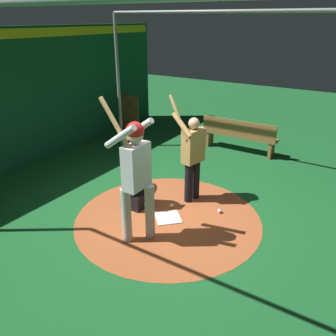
% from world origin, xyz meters
% --- Properties ---
extents(ground_plane, '(26.44, 26.44, 0.00)m').
position_xyz_m(ground_plane, '(0.00, 0.00, 0.00)').
color(ground_plane, '#195B28').
extents(dirt_circle, '(3.19, 3.19, 0.01)m').
position_xyz_m(dirt_circle, '(0.00, 0.00, 0.00)').
color(dirt_circle, '#AD562D').
rests_on(dirt_circle, ground).
extents(home_plate, '(0.59, 0.59, 0.01)m').
position_xyz_m(home_plate, '(0.00, 0.00, 0.01)').
color(home_plate, white).
rests_on(home_plate, dirt_circle).
extents(batter, '(0.68, 0.49, 2.21)m').
position_xyz_m(batter, '(-0.08, -0.74, 1.17)').
color(batter, '#BCBCC0').
rests_on(batter, ground).
extents(catcher, '(0.58, 0.40, 0.95)m').
position_xyz_m(catcher, '(-0.69, 0.06, 0.37)').
color(catcher, black).
rests_on(catcher, ground).
extents(visitor, '(0.60, 0.51, 1.98)m').
position_xyz_m(visitor, '(0.01, 0.81, 0.93)').
color(visitor, black).
rests_on(visitor, ground).
extents(back_wall, '(0.22, 10.44, 3.03)m').
position_xyz_m(back_wall, '(-4.23, 0.00, 1.53)').
color(back_wall, '#145133').
rests_on(back_wall, ground).
extents(cage_frame, '(6.12, 4.90, 3.33)m').
position_xyz_m(cage_frame, '(0.00, 0.00, 2.32)').
color(cage_frame, gray).
rests_on(cage_frame, ground).
extents(bat_rack, '(1.06, 0.21, 1.05)m').
position_xyz_m(bat_rack, '(-3.99, 3.78, 0.49)').
color(bat_rack, olive).
rests_on(bat_rack, ground).
extents(bench, '(1.92, 0.36, 0.85)m').
position_xyz_m(bench, '(-0.21, 3.69, 0.45)').
color(bench, olive).
rests_on(bench, ground).
extents(baseball_0, '(0.07, 0.07, 0.07)m').
position_xyz_m(baseball_0, '(-0.14, 0.34, 0.04)').
color(baseball_0, white).
rests_on(baseball_0, dirt_circle).
extents(baseball_1, '(0.07, 0.07, 0.07)m').
position_xyz_m(baseball_1, '(0.68, 0.64, 0.04)').
color(baseball_1, white).
rests_on(baseball_1, dirt_circle).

